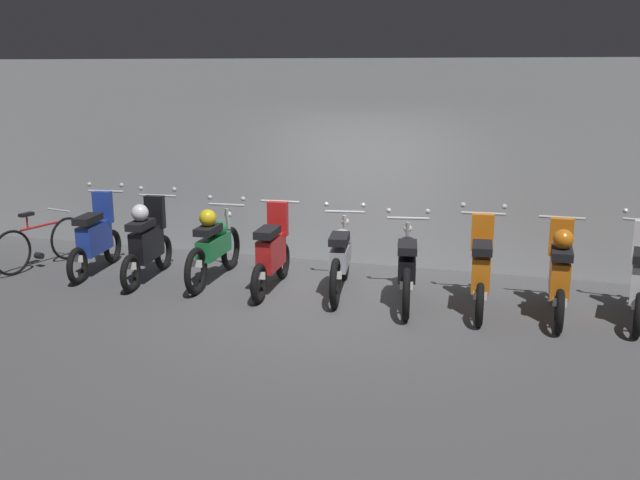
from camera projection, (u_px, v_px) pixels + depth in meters
The scene contains 11 objects.
ground_plane at pixel (331, 303), 9.31m from camera, with size 80.00×80.00×0.00m, color #4C4C4F.
back_wall at pixel (369, 163), 10.94m from camera, with size 16.00×0.30×3.13m, color #9EA0A3.
motorbike_slot_0 at pixel (96, 238), 10.59m from camera, with size 0.59×1.68×1.29m.
motorbike_slot_1 at pixel (147, 241), 10.20m from camera, with size 0.59×1.68×1.29m.
motorbike_slot_2 at pixel (214, 245), 10.16m from camera, with size 0.59×1.95×1.15m.
motorbike_slot_3 at pixel (272, 252), 9.76m from camera, with size 0.56×1.68×1.18m.
motorbike_slot_4 at pixel (341, 257), 9.66m from camera, with size 0.58×1.94×1.15m.
motorbike_slot_5 at pixel (407, 266), 9.22m from camera, with size 0.59×1.94×1.15m.
motorbike_slot_6 at pixel (481, 269), 8.94m from camera, with size 0.59×1.68×1.29m.
motorbike_slot_7 at pixel (560, 272), 8.66m from camera, with size 0.56×1.68×1.18m.
bicycle at pixel (41, 244), 10.91m from camera, with size 0.54×1.70×0.89m.
Camera 1 is at (2.37, -8.54, 2.99)m, focal length 39.99 mm.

